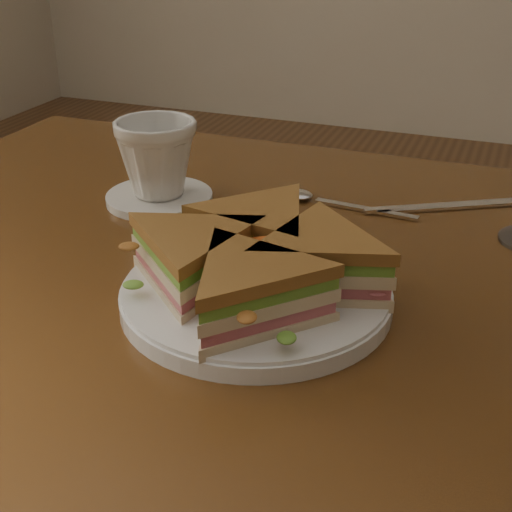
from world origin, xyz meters
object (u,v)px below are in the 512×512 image
(sandwich_wedges, at_px, (256,261))
(spoon, at_px, (311,198))
(saucer, at_px, (159,198))
(coffee_cup, at_px, (157,158))
(table, at_px, (312,355))
(knife, at_px, (442,207))
(plate, at_px, (256,296))

(sandwich_wedges, bearing_deg, spoon, 95.61)
(saucer, height_order, coffee_cup, coffee_cup)
(table, xyz_separation_m, coffee_cup, (-0.24, 0.12, 0.16))
(saucer, distance_m, coffee_cup, 0.05)
(knife, relative_size, saucer, 1.44)
(knife, bearing_deg, sandwich_wedges, -144.68)
(sandwich_wedges, bearing_deg, saucer, 136.76)
(knife, xyz_separation_m, saucer, (-0.34, -0.10, 0.00))
(knife, height_order, coffee_cup, coffee_cup)
(table, distance_m, coffee_cup, 0.31)
(sandwich_wedges, xyz_separation_m, spoon, (-0.03, 0.26, -0.04))
(knife, distance_m, coffee_cup, 0.36)
(plate, distance_m, sandwich_wedges, 0.04)
(table, relative_size, knife, 6.26)
(plate, height_order, sandwich_wedges, sandwich_wedges)
(coffee_cup, bearing_deg, table, -27.23)
(spoon, relative_size, coffee_cup, 1.82)
(sandwich_wedges, distance_m, spoon, 0.26)
(table, bearing_deg, saucer, 154.10)
(table, xyz_separation_m, spoon, (-0.06, 0.18, 0.10))
(table, height_order, knife, knife)
(spoon, height_order, saucer, same)
(sandwich_wedges, xyz_separation_m, coffee_cup, (-0.20, 0.19, 0.01))
(table, height_order, sandwich_wedges, sandwich_wedges)
(sandwich_wedges, height_order, coffee_cup, coffee_cup)
(spoon, xyz_separation_m, coffee_cup, (-0.18, -0.07, 0.05))
(saucer, bearing_deg, plate, -43.24)
(sandwich_wedges, relative_size, saucer, 2.25)
(plate, distance_m, knife, 0.32)
(spoon, distance_m, knife, 0.16)
(plate, bearing_deg, coffee_cup, 136.76)
(table, relative_size, saucer, 9.01)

